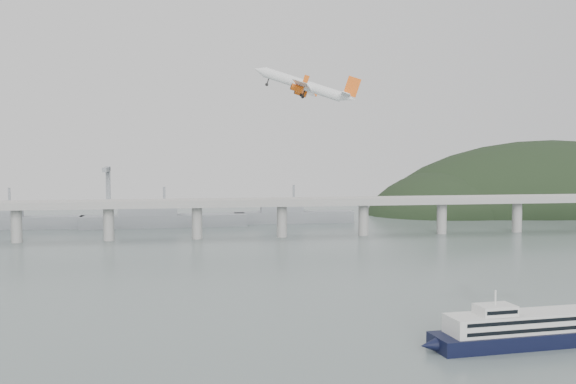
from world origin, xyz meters
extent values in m
plane|color=slate|center=(0.00, 0.00, 0.00)|extent=(900.00, 900.00, 0.00)
cube|color=gray|center=(0.00, 200.00, 20.00)|extent=(800.00, 22.00, 2.20)
cube|color=gray|center=(0.00, 189.50, 22.00)|extent=(800.00, 0.60, 1.80)
cube|color=gray|center=(0.00, 210.50, 22.00)|extent=(800.00, 0.60, 1.80)
cylinder|color=gray|center=(-130.00, 200.00, 9.50)|extent=(6.00, 6.00, 21.00)
cylinder|color=gray|center=(-80.00, 200.00, 9.50)|extent=(6.00, 6.00, 21.00)
cylinder|color=gray|center=(-30.00, 200.00, 9.50)|extent=(6.00, 6.00, 21.00)
cylinder|color=gray|center=(20.00, 200.00, 9.50)|extent=(6.00, 6.00, 21.00)
cylinder|color=gray|center=(70.00, 200.00, 9.50)|extent=(6.00, 6.00, 21.00)
cylinder|color=gray|center=(120.00, 200.00, 9.50)|extent=(6.00, 6.00, 21.00)
cylinder|color=gray|center=(170.00, 200.00, 9.50)|extent=(6.00, 6.00, 21.00)
ellipsoid|color=black|center=(270.00, 330.00, -18.00)|extent=(320.00, 150.00, 156.00)
ellipsoid|color=black|center=(175.00, 320.00, -12.00)|extent=(140.00, 110.00, 96.00)
cube|color=gray|center=(-150.00, 270.00, 4.00)|extent=(95.67, 20.15, 8.00)
cylinder|color=gray|center=(-150.00, 270.00, 20.00)|extent=(1.60, 1.60, 14.00)
cube|color=gray|center=(-50.00, 265.00, 4.00)|extent=(110.55, 21.43, 8.00)
cube|color=gray|center=(-61.00, 265.00, 12.00)|extent=(39.01, 16.73, 8.00)
cylinder|color=gray|center=(-50.00, 265.00, 20.00)|extent=(1.60, 1.60, 14.00)
cube|color=gray|center=(40.00, 275.00, 4.00)|extent=(85.00, 13.60, 8.00)
cube|color=gray|center=(31.50, 275.00, 12.00)|extent=(29.75, 11.90, 8.00)
cylinder|color=gray|center=(40.00, 275.00, 20.00)|extent=(1.60, 1.60, 14.00)
cube|color=gray|center=(-90.00, 300.00, 20.00)|extent=(3.00, 3.00, 40.00)
cube|color=gray|center=(-90.00, 290.00, 38.00)|extent=(3.00, 28.00, 3.00)
cube|color=black|center=(48.73, -29.98, 1.96)|extent=(49.89, 15.96, 3.92)
cone|color=black|center=(22.33, -32.27, 1.96)|extent=(5.23, 4.33, 3.92)
cube|color=silver|center=(48.73, -29.98, 6.38)|extent=(41.90, 13.33, 4.91)
cube|color=black|center=(49.15, -34.91, 7.65)|extent=(37.16, 3.37, 0.98)
cube|color=black|center=(49.15, -34.91, 5.30)|extent=(37.16, 3.37, 0.98)
cube|color=black|center=(48.30, -25.04, 7.65)|extent=(37.16, 3.37, 0.98)
cube|color=black|center=(48.30, -25.04, 5.30)|extent=(37.16, 3.37, 0.98)
cube|color=silver|center=(40.91, -30.66, 10.11)|extent=(10.37, 7.69, 2.55)
cube|color=black|center=(41.21, -34.13, 10.11)|extent=(8.81, 0.88, 0.98)
cylinder|color=silver|center=(40.91, -30.66, 13.25)|extent=(0.53, 0.53, 3.92)
cylinder|color=white|center=(6.87, 62.09, 76.78)|extent=(30.06, 14.49, 13.64)
cone|color=white|center=(-9.12, 67.15, 82.39)|extent=(6.51, 5.59, 5.24)
cone|color=white|center=(23.55, 56.85, 71.52)|extent=(7.29, 5.53, 5.59)
cube|color=white|center=(7.52, 61.83, 75.39)|extent=(15.84, 37.58, 3.98)
cube|color=white|center=(22.79, 57.13, 72.61)|extent=(7.07, 13.72, 2.04)
cube|color=#EF5A10|center=(24.95, 56.65, 75.71)|extent=(6.89, 2.12, 8.40)
cylinder|color=#EF5A10|center=(7.27, 68.19, 74.14)|extent=(5.77, 4.18, 3.92)
cylinder|color=black|center=(5.17, 68.86, 74.88)|extent=(1.90, 2.72, 2.54)
cube|color=white|center=(7.62, 68.14, 75.19)|extent=(3.00, 1.12, 2.15)
cylinder|color=#EF5A10|center=(3.80, 56.55, 74.75)|extent=(5.77, 4.18, 3.92)
cylinder|color=black|center=(1.70, 57.22, 75.48)|extent=(1.90, 2.72, 2.54)
cube|color=white|center=(4.15, 56.50, 75.79)|extent=(3.00, 1.12, 2.15)
cylinder|color=black|center=(7.71, 64.67, 73.36)|extent=(1.32, 0.62, 2.66)
cylinder|color=black|center=(7.32, 64.72, 72.21)|extent=(1.61, 0.83, 1.56)
cylinder|color=black|center=(6.07, 59.17, 73.64)|extent=(1.32, 0.62, 2.66)
cylinder|color=black|center=(5.68, 59.22, 72.49)|extent=(1.61, 0.83, 1.56)
cylinder|color=black|center=(-6.11, 66.03, 78.06)|extent=(1.32, 0.62, 2.66)
cylinder|color=black|center=(-6.49, 66.08, 76.91)|extent=(1.61, 0.83, 1.56)
cube|color=#EF5A10|center=(15.30, 79.13, 75.01)|extent=(2.51, 0.84, 3.08)
cube|color=#EF5A10|center=(4.58, 43.14, 76.87)|extent=(2.51, 0.84, 3.08)
camera|label=1|loc=(-40.50, -193.11, 51.81)|focal=42.00mm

